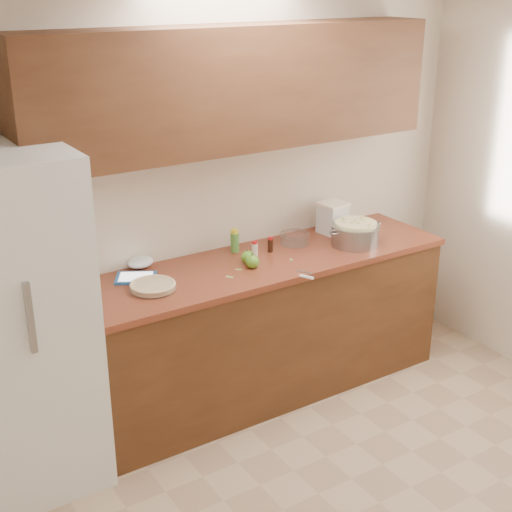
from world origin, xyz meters
TOP-DOWN VIEW (x-y plane):
  - room_shell at (0.00, 0.00)m, footprint 3.60×3.60m
  - counter_run at (0.00, 1.48)m, footprint 2.64×0.68m
  - upper_cabinets at (0.00, 1.63)m, footprint 2.60×0.34m
  - fridge at (-1.44, 1.44)m, footprint 0.70×0.70m
  - pie at (-0.67, 1.43)m, footprint 0.27×0.27m
  - colander at (0.74, 1.38)m, footprint 0.41×0.31m
  - flour_canister at (0.76, 1.64)m, footprint 0.19×0.19m
  - tablet at (-0.69, 1.62)m, footprint 0.29×0.26m
  - paring_knife at (0.15, 1.11)m, footprint 0.10×0.17m
  - lemon_bottle at (0.02, 1.69)m, footprint 0.06×0.06m
  - cinnamon_shaker at (0.08, 1.56)m, footprint 0.04×0.04m
  - vanilla_bottle at (0.21, 1.57)m, footprint 0.04×0.04m
  - mixing_bowl at (0.42, 1.60)m, footprint 0.20×0.20m
  - paper_towel at (-0.60, 1.77)m, footprint 0.20×0.19m
  - apple_left at (-0.04, 1.40)m, footprint 0.08×0.08m
  - apple_center at (-0.02, 1.48)m, footprint 0.08×0.08m
  - peel_a at (-0.12, 1.42)m, footprint 0.04×0.04m
  - peel_b at (-0.22, 1.35)m, footprint 0.04×0.05m
  - peel_c at (0.24, 1.38)m, footprint 0.02×0.04m

SIDE VIEW (x-z plane):
  - counter_run at x=0.00m, z-range 0.00..0.92m
  - fridge at x=-1.44m, z-range 0.00..1.80m
  - peel_a at x=-0.12m, z-range 0.92..0.92m
  - peel_b at x=-0.22m, z-range 0.92..0.92m
  - peel_c at x=0.24m, z-range 0.92..0.92m
  - paring_knife at x=0.15m, z-range 0.92..0.94m
  - tablet at x=-0.69m, z-range 0.92..0.94m
  - pie at x=-0.67m, z-range 0.92..0.96m
  - paper_towel at x=-0.60m, z-range 0.92..0.99m
  - mixing_bowl at x=0.42m, z-range 0.92..1.00m
  - apple_center at x=-0.02m, z-range 0.91..1.01m
  - apple_left at x=-0.04m, z-range 0.91..1.01m
  - cinnamon_shaker at x=0.08m, z-range 0.92..1.01m
  - vanilla_bottle at x=0.21m, z-range 0.92..1.02m
  - lemon_bottle at x=0.02m, z-range 0.92..1.07m
  - colander at x=0.74m, z-range 0.92..1.07m
  - flour_canister at x=0.76m, z-range 0.92..1.13m
  - room_shell at x=0.00m, z-range -0.50..3.10m
  - upper_cabinets at x=0.00m, z-range 1.60..2.30m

